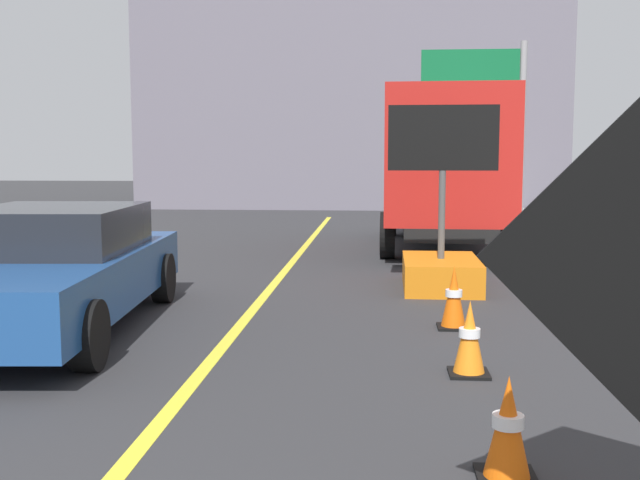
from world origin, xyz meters
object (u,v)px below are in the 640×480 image
(traffic_cone_near_sign, at_px, (508,429))
(traffic_cone_far_lane, at_px, (454,298))
(pickup_car, at_px, (49,268))
(box_truck, at_px, (443,166))
(arrow_board_trailer, at_px, (441,256))
(traffic_cone_mid_lane, at_px, (469,339))
(highway_guide_sign, at_px, (493,102))

(traffic_cone_near_sign, bearing_deg, traffic_cone_far_lane, 88.91)
(pickup_car, bearing_deg, box_truck, 57.70)
(arrow_board_trailer, relative_size, traffic_cone_mid_lane, 3.98)
(traffic_cone_far_lane, bearing_deg, arrow_board_trailer, 88.51)
(arrow_board_trailer, bearing_deg, highway_guide_sign, 77.51)
(arrow_board_trailer, xyz_separation_m, highway_guide_sign, (2.10, 9.47, 2.94))
(highway_guide_sign, relative_size, traffic_cone_mid_lane, 7.36)
(box_truck, distance_m, highway_guide_sign, 5.04)
(arrow_board_trailer, height_order, box_truck, box_truck)
(arrow_board_trailer, distance_m, traffic_cone_far_lane, 2.63)
(box_truck, bearing_deg, highway_guide_sign, 69.55)
(arrow_board_trailer, distance_m, pickup_car, 5.53)
(pickup_car, height_order, traffic_cone_mid_lane, pickup_car)
(highway_guide_sign, distance_m, traffic_cone_mid_lane, 14.46)
(pickup_car, bearing_deg, arrow_board_trailer, 32.98)
(traffic_cone_mid_lane, height_order, traffic_cone_far_lane, traffic_cone_far_lane)
(highway_guide_sign, height_order, traffic_cone_mid_lane, highway_guide_sign)
(box_truck, distance_m, pickup_car, 9.55)
(highway_guide_sign, bearing_deg, traffic_cone_mid_lane, -99.00)
(arrow_board_trailer, distance_m, traffic_cone_near_sign, 6.69)
(highway_guide_sign, bearing_deg, pickup_car, -118.34)
(highway_guide_sign, height_order, traffic_cone_far_lane, highway_guide_sign)
(arrow_board_trailer, bearing_deg, traffic_cone_mid_lane, -91.42)
(arrow_board_trailer, xyz_separation_m, traffic_cone_near_sign, (-0.15, -6.68, -0.16))
(arrow_board_trailer, height_order, traffic_cone_near_sign, arrow_board_trailer)
(traffic_cone_mid_lane, relative_size, traffic_cone_far_lane, 0.94)
(traffic_cone_near_sign, bearing_deg, box_truck, 87.17)
(highway_guide_sign, xyz_separation_m, traffic_cone_mid_lane, (-2.21, -13.95, -3.09))
(traffic_cone_near_sign, relative_size, traffic_cone_far_lane, 0.90)
(pickup_car, xyz_separation_m, highway_guide_sign, (6.73, 12.48, 2.72))
(arrow_board_trailer, relative_size, box_truck, 0.41)
(traffic_cone_near_sign, distance_m, traffic_cone_far_lane, 4.05)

